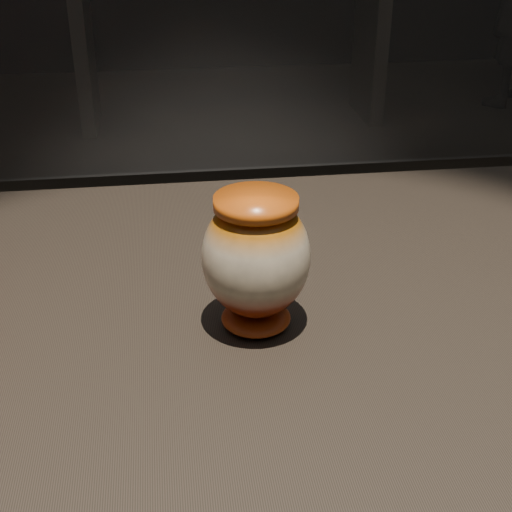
{
  "coord_description": "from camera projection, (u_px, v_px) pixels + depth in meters",
  "views": [
    {
      "loc": [
        -0.19,
        -0.67,
        1.33
      ],
      "look_at": [
        -0.11,
        -0.02,
        0.99
      ],
      "focal_mm": 50.0,
      "sensor_mm": 36.0,
      "label": 1
    }
  ],
  "objects": [
    {
      "name": "main_vase",
      "position": [
        256.0,
        258.0,
        0.74
      ],
      "size": [
        0.15,
        0.15,
        0.15
      ],
      "rotation": [
        0.0,
        0.0,
        -0.42
      ],
      "color": "maroon",
      "rests_on": "display_plinth"
    },
    {
      "name": "back_shelf",
      "position": [
        230.0,
        14.0,
        4.12
      ],
      "size": [
        2.0,
        0.6,
        0.9
      ],
      "color": "black",
      "rests_on": "ground"
    },
    {
      "name": "display_plinth",
      "position": [
        333.0,
        481.0,
        0.94
      ],
      "size": [
        2.0,
        0.8,
        0.9
      ],
      "color": "black",
      "rests_on": "ground"
    }
  ]
}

